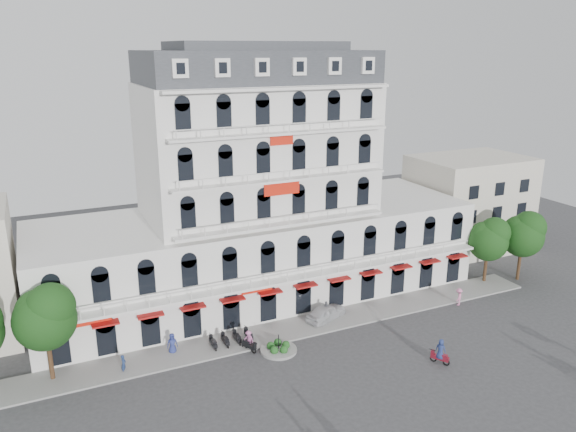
{
  "coord_description": "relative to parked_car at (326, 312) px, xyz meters",
  "views": [
    {
      "loc": [
        -20.37,
        -33.51,
        25.3
      ],
      "look_at": [
        -0.25,
        10.0,
        10.82
      ],
      "focal_mm": 35.0,
      "sensor_mm": 36.0,
      "label": 1
    }
  ],
  "objects": [
    {
      "name": "parked_car",
      "position": [
        0.0,
        0.0,
        0.0
      ],
      "size": [
        4.9,
        3.43,
        1.55
      ],
      "primitive_type": "imported",
      "rotation": [
        0.0,
        0.0,
        1.96
      ],
      "color": "silver",
      "rests_on": "ground"
    },
    {
      "name": "ground",
      "position": [
        -3.59,
        -9.5,
        -0.77
      ],
      "size": [
        120.0,
        120.0,
        0.0
      ],
      "primitive_type": "plane",
      "color": "#38383A",
      "rests_on": "ground"
    },
    {
      "name": "pedestrian_left",
      "position": [
        -15.0,
        0.0,
        0.17
      ],
      "size": [
        0.95,
        0.65,
        1.88
      ],
      "primitive_type": "imported",
      "rotation": [
        0.0,
        0.0,
        -0.06
      ],
      "color": "navy",
      "rests_on": "ground"
    },
    {
      "name": "tree_east_inner",
      "position": [
        20.46,
        0.48,
        4.44
      ],
      "size": [
        4.4,
        4.37,
        7.57
      ],
      "color": "#382314",
      "rests_on": "ground"
    },
    {
      "name": "rider_east",
      "position": [
        4.81,
        -10.93,
        0.35
      ],
      "size": [
        1.08,
        1.51,
        2.24
      ],
      "rotation": [
        0.0,
        0.0,
        2.12
      ],
      "color": "maroon",
      "rests_on": "ground"
    },
    {
      "name": "flank_building_east",
      "position": [
        26.41,
        10.5,
        5.23
      ],
      "size": [
        14.0,
        10.0,
        12.0
      ],
      "primitive_type": "cube",
      "color": "beige",
      "rests_on": "ground"
    },
    {
      "name": "rider_center",
      "position": [
        -8.91,
        -2.4,
        0.24
      ],
      "size": [
        0.98,
        1.58,
        1.96
      ],
      "rotation": [
        0.0,
        0.0,
        5.17
      ],
      "color": "black",
      "rests_on": "ground"
    },
    {
      "name": "sidewalk",
      "position": [
        -3.59,
        -0.5,
        -0.69
      ],
      "size": [
        53.0,
        4.0,
        0.16
      ],
      "primitive_type": "cube",
      "color": "gray",
      "rests_on": "ground"
    },
    {
      "name": "tree_east_outer",
      "position": [
        24.46,
        -0.52,
        4.78
      ],
      "size": [
        4.65,
        4.65,
        8.05
      ],
      "color": "#382314",
      "rests_on": "ground"
    },
    {
      "name": "pedestrian_right",
      "position": [
        13.78,
        -2.89,
        0.13
      ],
      "size": [
        1.35,
        1.22,
        1.81
      ],
      "primitive_type": "imported",
      "rotation": [
        0.0,
        0.0,
        3.75
      ],
      "color": "pink",
      "rests_on": "ground"
    },
    {
      "name": "traffic_island",
      "position": [
        -6.59,
        -3.5,
        -0.52
      ],
      "size": [
        3.2,
        3.2,
        1.6
      ],
      "color": "gray",
      "rests_on": "ground"
    },
    {
      "name": "main_building",
      "position": [
        -3.59,
        8.5,
        9.19
      ],
      "size": [
        45.0,
        15.0,
        25.8
      ],
      "color": "silver",
      "rests_on": "ground"
    },
    {
      "name": "parked_scooter_row",
      "position": [
        -9.94,
        -0.7,
        -0.77
      ],
      "size": [
        4.4,
        1.8,
        1.1
      ],
      "primitive_type": null,
      "color": "black",
      "rests_on": "ground"
    },
    {
      "name": "pedestrian_mid",
      "position": [
        -0.0,
        0.0,
        0.17
      ],
      "size": [
        1.19,
        0.79,
        1.88
      ],
      "primitive_type": "imported",
      "rotation": [
        0.0,
        0.0,
        2.82
      ],
      "color": "slate",
      "rests_on": "ground"
    },
    {
      "name": "pedestrian_far",
      "position": [
        -19.29,
        -1.28,
        0.01
      ],
      "size": [
        0.57,
        0.68,
        1.57
      ],
      "primitive_type": "imported",
      "rotation": [
        0.0,
        0.0,
        1.17
      ],
      "color": "navy",
      "rests_on": "ground"
    },
    {
      "name": "tree_west_inner",
      "position": [
        -24.54,
        -0.02,
        4.91
      ],
      "size": [
        4.76,
        4.76,
        8.25
      ],
      "color": "#382314",
      "rests_on": "ground"
    }
  ]
}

